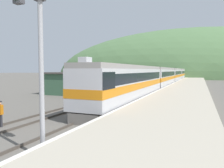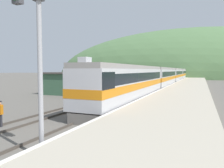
% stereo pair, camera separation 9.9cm
% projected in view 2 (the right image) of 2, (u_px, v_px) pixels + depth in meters
% --- Properties ---
extents(track_main, '(1.52, 180.00, 0.16)m').
position_uv_depth(track_main, '(176.00, 82.00, 67.99)').
color(track_main, '#4C443D').
rests_on(track_main, ground).
extents(track_siding, '(1.52, 180.00, 0.16)m').
position_uv_depth(track_siding, '(163.00, 82.00, 69.58)').
color(track_siding, '#4C443D').
rests_on(track_siding, ground).
extents(platform, '(6.71, 140.00, 0.90)m').
position_uv_depth(platform, '(190.00, 85.00, 47.62)').
color(platform, '#B2A893').
rests_on(platform, ground).
extents(distant_hills, '(153.93, 69.27, 50.74)m').
position_uv_depth(distant_hills, '(187.00, 77.00, 116.40)').
color(distant_hills, '#517547').
rests_on(distant_hills, ground).
extents(station_shed, '(9.28, 7.15, 3.38)m').
position_uv_depth(station_shed, '(79.00, 83.00, 33.93)').
color(station_shed, '#385B42').
rests_on(station_shed, ground).
extents(express_train_lead_car, '(2.97, 21.22, 4.57)m').
position_uv_depth(express_train_lead_car, '(130.00, 83.00, 23.89)').
color(express_train_lead_car, black).
rests_on(express_train_lead_car, ground).
extents(carriage_second, '(2.96, 19.47, 4.21)m').
position_uv_depth(carriage_second, '(163.00, 77.00, 43.69)').
color(carriage_second, black).
rests_on(carriage_second, ground).
extents(carriage_third, '(2.96, 19.47, 4.21)m').
position_uv_depth(carriage_third, '(174.00, 75.00, 62.46)').
color(carriage_third, black).
rests_on(carriage_third, ground).
extents(carriage_fourth, '(2.96, 19.47, 4.21)m').
position_uv_depth(carriage_fourth, '(181.00, 74.00, 81.23)').
color(carriage_fourth, black).
rests_on(carriage_fourth, ground).
extents(carriage_fifth, '(2.96, 19.47, 4.21)m').
position_uv_depth(carriage_fifth, '(185.00, 73.00, 100.01)').
color(carriage_fifth, black).
rests_on(carriage_fifth, ground).
extents(siding_train, '(2.90, 33.26, 3.79)m').
position_uv_depth(siding_train, '(155.00, 77.00, 58.23)').
color(siding_train, black).
rests_on(siding_train, ground).
extents(signal_mast_main, '(3.30, 0.42, 8.48)m').
position_uv_depth(signal_mast_main, '(39.00, 16.00, 8.73)').
color(signal_mast_main, '#9E9EA3').
rests_on(signal_mast_main, ground).
extents(track_worker, '(0.38, 0.26, 1.70)m').
position_uv_depth(track_worker, '(0.00, 112.00, 14.17)').
color(track_worker, '#2D2D33').
rests_on(track_worker, ground).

